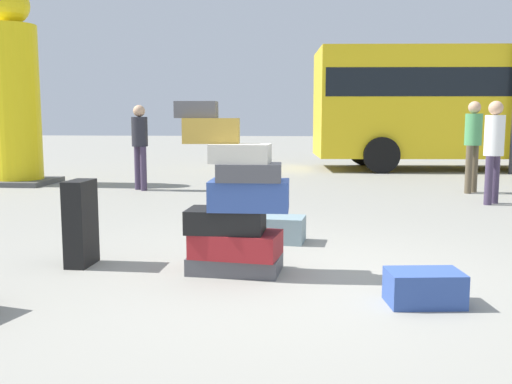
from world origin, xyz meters
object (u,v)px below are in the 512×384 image
suitcase_tower (235,208)px  yellow_dummy_statue (15,98)px  suitcase_navy_right_side (424,288)px  suitcase_black_behind_tower (81,223)px  person_bearded_onlooker (494,143)px  person_passerby_in_red (473,138)px  parked_bus (478,100)px  person_tourist_with_camera (140,140)px  suitcase_slate_left_side (280,229)px

suitcase_tower → yellow_dummy_statue: size_ratio=0.38×
suitcase_navy_right_side → suitcase_black_behind_tower: (-2.92, 0.85, 0.27)m
suitcase_tower → person_bearded_onlooker: (3.52, 4.37, 0.39)m
person_passerby_in_red → parked_bus: bearing=-155.0°
suitcase_black_behind_tower → person_tourist_with_camera: (-1.09, 5.47, 0.56)m
person_bearded_onlooker → yellow_dummy_statue: size_ratio=0.41×
person_passerby_in_red → person_bearded_onlooker: bearing=38.7°
suitcase_slate_left_side → person_tourist_with_camera: 5.23m
suitcase_navy_right_side → person_bearded_onlooker: 5.55m
person_passerby_in_red → suitcase_slate_left_side: bearing=5.3°
suitcase_tower → person_bearded_onlooker: person_bearded_onlooker is taller
person_tourist_with_camera → yellow_dummy_statue: bearing=-151.4°
person_passerby_in_red → yellow_dummy_statue: 8.98m
person_bearded_onlooker → person_tourist_with_camera: 6.18m
person_bearded_onlooker → suitcase_slate_left_side: bearing=-2.9°
suitcase_slate_left_side → suitcase_navy_right_side: bearing=-53.6°
suitcase_tower → suitcase_slate_left_side: 1.41m
suitcase_slate_left_side → yellow_dummy_statue: 7.77m
suitcase_tower → parked_bus: bearing=64.9°
person_passerby_in_red → parked_bus: 5.42m
person_bearded_onlooker → person_passerby_in_red: size_ratio=0.98×
yellow_dummy_statue → parked_bus: yellow_dummy_statue is taller
suitcase_slate_left_side → person_bearded_onlooker: (3.19, 3.08, 0.82)m
suitcase_black_behind_tower → person_bearded_onlooker: 6.55m
suitcase_black_behind_tower → person_passerby_in_red: person_passerby_in_red is taller
person_passerby_in_red → parked_bus: parked_bus is taller
yellow_dummy_statue → parked_bus: bearing=23.5°
suitcase_tower → parked_bus: parked_bus is taller
suitcase_navy_right_side → parked_bus: 12.27m
person_bearded_onlooker → parked_bus: bearing=-150.4°
person_passerby_in_red → yellow_dummy_statue: bearing=-52.4°
yellow_dummy_statue → person_passerby_in_red: bearing=-3.8°
suitcase_slate_left_side → suitcase_navy_right_side: 2.32m
suitcase_navy_right_side → person_passerby_in_red: bearing=64.8°
suitcase_navy_right_side → suitcase_black_behind_tower: 3.06m
suitcase_slate_left_side → person_bearded_onlooker: 4.51m
suitcase_tower → person_tourist_with_camera: size_ratio=0.93×
suitcase_black_behind_tower → person_tourist_with_camera: 5.60m
suitcase_tower → suitcase_black_behind_tower: 1.46m
person_bearded_onlooker → parked_bus: size_ratio=0.19×
suitcase_slate_left_side → person_tourist_with_camera: (-2.86, 4.30, 0.82)m
person_tourist_with_camera → suitcase_slate_left_side: bearing=-12.7°
person_tourist_with_camera → yellow_dummy_statue: size_ratio=0.40×
suitcase_navy_right_side → person_tourist_with_camera: (-4.02, 6.32, 0.83)m
suitcase_tower → suitcase_navy_right_side: suitcase_tower is taller
suitcase_black_behind_tower → person_passerby_in_red: 7.57m
suitcase_slate_left_side → suitcase_tower: bearing=-97.6°
person_bearded_onlooker → person_tourist_with_camera: bearing=-58.3°
suitcase_slate_left_side → suitcase_black_behind_tower: suitcase_black_behind_tower is taller
person_tourist_with_camera → person_passerby_in_red: bearing=45.1°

